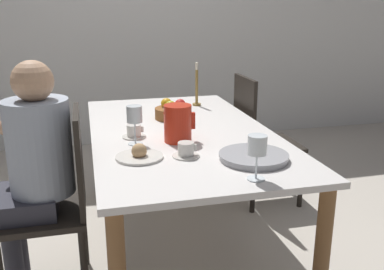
# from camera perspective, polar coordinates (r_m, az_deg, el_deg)

# --- Properties ---
(ground_plane) EXTENTS (20.00, 20.00, 0.00)m
(ground_plane) POSITION_cam_1_polar(r_m,az_deg,el_deg) (2.75, -1.43, -14.02)
(ground_plane) COLOR beige
(wall_back) EXTENTS (10.00, 0.06, 2.60)m
(wall_back) POSITION_cam_1_polar(r_m,az_deg,el_deg) (4.52, -7.90, 15.27)
(wall_back) COLOR white
(wall_back) RESTS_ON ground_plane
(dining_table) EXTENTS (1.01, 1.82, 0.73)m
(dining_table) POSITION_cam_1_polar(r_m,az_deg,el_deg) (2.48, -1.54, -1.26)
(dining_table) COLOR silver
(dining_table) RESTS_ON ground_plane
(chair_person_side) EXTENTS (0.42, 0.42, 0.94)m
(chair_person_side) POSITION_cam_1_polar(r_m,az_deg,el_deg) (2.22, -17.53, -8.31)
(chair_person_side) COLOR black
(chair_person_side) RESTS_ON ground_plane
(chair_opposite) EXTENTS (0.42, 0.42, 0.94)m
(chair_opposite) POSITION_cam_1_polar(r_m,az_deg,el_deg) (3.14, 8.93, -0.31)
(chair_opposite) COLOR black
(chair_opposite) RESTS_ON ground_plane
(person_seated) EXTENTS (0.39, 0.41, 1.18)m
(person_seated) POSITION_cam_1_polar(r_m,az_deg,el_deg) (2.17, -20.36, -3.36)
(person_seated) COLOR #33333D
(person_seated) RESTS_ON ground_plane
(red_pitcher) EXTENTS (0.17, 0.14, 0.20)m
(red_pitcher) POSITION_cam_1_polar(r_m,az_deg,el_deg) (2.22, -1.91, 1.58)
(red_pitcher) COLOR red
(red_pitcher) RESTS_ON dining_table
(wine_glass_water) EXTENTS (0.08, 0.08, 0.20)m
(wine_glass_water) POSITION_cam_1_polar(r_m,az_deg,el_deg) (2.18, -7.69, 2.55)
(wine_glass_water) COLOR white
(wine_glass_water) RESTS_ON dining_table
(wine_glass_juice) EXTENTS (0.08, 0.08, 0.19)m
(wine_glass_juice) POSITION_cam_1_polar(r_m,az_deg,el_deg) (1.74, 8.69, -1.66)
(wine_glass_juice) COLOR white
(wine_glass_juice) RESTS_ON dining_table
(teacup_near_person) EXTENTS (0.13, 0.13, 0.07)m
(teacup_near_person) POSITION_cam_1_polar(r_m,az_deg,el_deg) (2.02, -0.80, -2.08)
(teacup_near_person) COLOR silver
(teacup_near_person) RESTS_ON dining_table
(teacup_across) EXTENTS (0.13, 0.13, 0.07)m
(teacup_across) POSITION_cam_1_polar(r_m,az_deg,el_deg) (2.33, -7.74, 0.42)
(teacup_across) COLOR silver
(teacup_across) RESTS_ON dining_table
(serving_tray) EXTENTS (0.32, 0.32, 0.03)m
(serving_tray) POSITION_cam_1_polar(r_m,az_deg,el_deg) (2.00, 8.21, -2.87)
(serving_tray) COLOR #9E9EA3
(serving_tray) RESTS_ON dining_table
(bread_plate) EXTENTS (0.22, 0.22, 0.07)m
(bread_plate) POSITION_cam_1_polar(r_m,az_deg,el_deg) (2.01, -7.04, -2.61)
(bread_plate) COLOR silver
(bread_plate) RESTS_ON dining_table
(fruit_bowl) EXTENTS (0.22, 0.22, 0.12)m
(fruit_bowl) POSITION_cam_1_polar(r_m,az_deg,el_deg) (2.70, -2.63, 3.19)
(fruit_bowl) COLOR brown
(fruit_bowl) RESTS_ON dining_table
(candlestick_tall) EXTENTS (0.06, 0.06, 0.31)m
(candlestick_tall) POSITION_cam_1_polar(r_m,az_deg,el_deg) (3.05, 0.63, 6.14)
(candlestick_tall) COLOR olive
(candlestick_tall) RESTS_ON dining_table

